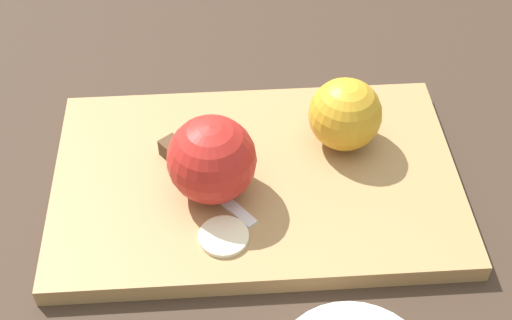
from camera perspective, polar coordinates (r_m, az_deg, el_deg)
The scene contains 6 objects.
ground_plane at distance 0.75m, azimuth -0.00°, elevation -2.17°, with size 4.00×4.00×0.00m, color #38281E.
cutting_board at distance 0.74m, azimuth -0.00°, elevation -1.63°, with size 0.44×0.30×0.02m.
apple_half_left at distance 0.75m, azimuth 7.16°, elevation 3.63°, with size 0.08×0.08×0.08m.
apple_half_right at distance 0.69m, azimuth -3.58°, elevation 0.02°, with size 0.09×0.09×0.09m.
knife at distance 0.74m, azimuth -5.56°, elevation -0.19°, with size 0.11×0.11×0.02m.
apple_slice at distance 0.68m, azimuth -2.60°, elevation -6.12°, with size 0.05×0.05×0.00m.
Camera 1 is at (-0.01, 0.50, 0.56)m, focal length 50.00 mm.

